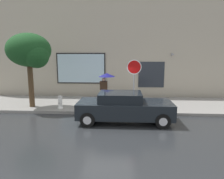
{
  "coord_description": "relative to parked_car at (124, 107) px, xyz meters",
  "views": [
    {
      "loc": [
        0.74,
        -9.07,
        3.04
      ],
      "look_at": [
        0.09,
        1.8,
        1.2
      ],
      "focal_mm": 32.52,
      "sensor_mm": 36.0,
      "label": 1
    }
  ],
  "objects": [
    {
      "name": "building_facade",
      "position": [
        -0.77,
        5.53,
        2.79
      ],
      "size": [
        20.0,
        0.67,
        7.0
      ],
      "color": "#B2A893",
      "rests_on": "ground"
    },
    {
      "name": "stop_sign",
      "position": [
        0.5,
        1.45,
        1.35
      ],
      "size": [
        0.76,
        0.1,
        2.68
      ],
      "color": "gray",
      "rests_on": "sidewalk"
    },
    {
      "name": "street_tree",
      "position": [
        -5.12,
        1.87,
        2.55
      ],
      "size": [
        2.44,
        2.07,
        4.1
      ],
      "color": "#4C3823",
      "rests_on": "sidewalk"
    },
    {
      "name": "pedestrian_with_umbrella",
      "position": [
        -1.12,
        3.26,
        0.93
      ],
      "size": [
        1.01,
        1.01,
        1.82
      ],
      "color": "black",
      "rests_on": "sidewalk"
    },
    {
      "name": "parked_car",
      "position": [
        0.0,
        0.0,
        0.0
      ],
      "size": [
        4.28,
        1.82,
        1.37
      ],
      "color": "black",
      "rests_on": "ground"
    },
    {
      "name": "ground_plane",
      "position": [
        -0.75,
        0.03,
        -0.69
      ],
      "size": [
        60.0,
        60.0,
        0.0
      ],
      "primitive_type": "plane",
      "color": "#282B2D"
    },
    {
      "name": "fire_hydrant",
      "position": [
        -3.5,
        1.62,
        -0.18
      ],
      "size": [
        0.3,
        0.44,
        0.74
      ],
      "color": "white",
      "rests_on": "sidewalk"
    },
    {
      "name": "sidewalk",
      "position": [
        -0.75,
        3.03,
        -0.61
      ],
      "size": [
        20.0,
        4.0,
        0.15
      ],
      "primitive_type": "cube",
      "color": "gray",
      "rests_on": "ground"
    }
  ]
}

